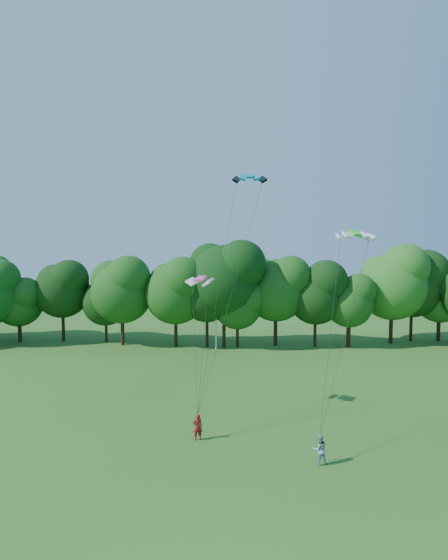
{
  "coord_description": "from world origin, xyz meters",
  "views": [
    {
      "loc": [
        1.35,
        -21.31,
        12.65
      ],
      "look_at": [
        0.55,
        13.0,
        10.17
      ],
      "focal_mm": 28.0,
      "sensor_mm": 36.0,
      "label": 1
    }
  ],
  "objects": [
    {
      "name": "kite_teal",
      "position": [
        2.49,
        11.99,
        18.13
      ],
      "size": [
        2.45,
        1.09,
        0.59
      ],
      "rotation": [
        0.0,
        0.0,
        0.01
      ],
      "color": "#0588A5",
      "rests_on": "ground"
    },
    {
      "name": "ground",
      "position": [
        0.0,
        0.0,
        0.0
      ],
      "size": [
        160.0,
        160.0,
        0.0
      ],
      "primitive_type": "plane",
      "color": "#275B19",
      "rests_on": "ground"
    },
    {
      "name": "kite_green",
      "position": [
        10.53,
        12.21,
        13.83
      ],
      "size": [
        2.97,
        1.61,
        0.56
      ],
      "rotation": [
        0.0,
        0.0,
        0.12
      ],
      "color": "#20D726",
      "rests_on": "ground"
    },
    {
      "name": "utility_pole",
      "position": [
        -0.91,
        32.73,
        4.15
      ],
      "size": [
        1.58,
        0.5,
        8.07
      ],
      "rotation": [
        0.0,
        0.0,
        0.27
      ],
      "color": "silver",
      "rests_on": "ground"
    },
    {
      "name": "kite_pink",
      "position": [
        -1.19,
        11.12,
        10.41
      ],
      "size": [
        2.24,
        1.73,
        0.41
      ],
      "rotation": [
        0.0,
        0.0,
        -0.43
      ],
      "color": "#F0429F",
      "rests_on": "ground"
    },
    {
      "name": "tree_back_center",
      "position": [
        0.07,
        33.81,
        9.19
      ],
      "size": [
        10.12,
        10.12,
        14.72
      ],
      "color": "black",
      "rests_on": "ground"
    },
    {
      "name": "tree_back_east",
      "position": [
        29.4,
        38.51,
        6.5
      ],
      "size": [
        7.16,
        7.16,
        10.41
      ],
      "color": "black",
      "rests_on": "ground"
    },
    {
      "name": "kite_flyer_left",
      "position": [
        -1.05,
        6.69,
        0.88
      ],
      "size": [
        0.74,
        0.6,
        1.75
      ],
      "primitive_type": "imported",
      "rotation": [
        0.0,
        0.0,
        3.46
      ],
      "color": "maroon",
      "rests_on": "ground"
    },
    {
      "name": "kite_flyer_right",
      "position": [
        6.39,
        3.6,
        0.9
      ],
      "size": [
        0.96,
        0.8,
        1.8
      ],
      "primitive_type": "imported",
      "rotation": [
        0.0,
        0.0,
        3.29
      ],
      "color": "#86A5BA",
      "rests_on": "ground"
    }
  ]
}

